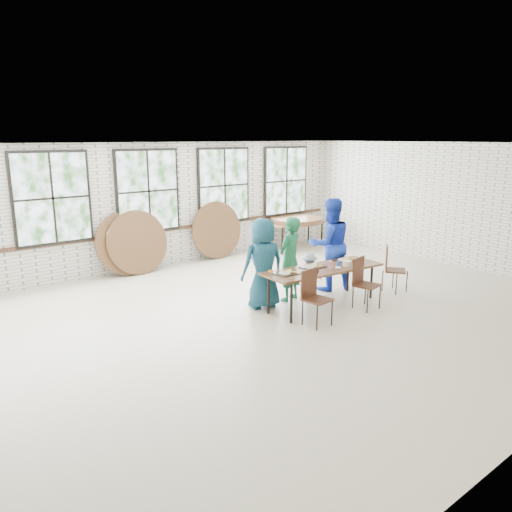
# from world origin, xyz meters

# --- Properties ---
(room) EXTENTS (12.00, 12.00, 12.00)m
(room) POSITION_xyz_m (0.00, 4.44, 1.83)
(room) COLOR beige
(room) RESTS_ON ground
(dining_table) EXTENTS (2.46, 1.02, 0.74)m
(dining_table) POSITION_xyz_m (1.19, -0.12, 0.69)
(dining_table) COLOR brown
(dining_table) RESTS_ON ground
(chair_near_left) EXTENTS (0.47, 0.46, 0.95)m
(chair_near_left) POSITION_xyz_m (0.37, -0.68, 0.56)
(chair_near_left) COLOR #472617
(chair_near_left) RESTS_ON ground
(chair_near_right) EXTENTS (0.50, 0.49, 0.95)m
(chair_near_right) POSITION_xyz_m (1.68, -0.66, 0.56)
(chair_near_right) COLOR #472617
(chair_near_right) RESTS_ON ground
(chair_spare) EXTENTS (0.58, 0.58, 0.95)m
(chair_spare) POSITION_xyz_m (2.94, -0.38, 0.56)
(chair_spare) COLOR #472617
(chair_spare) RESTS_ON ground
(adult_teal) EXTENTS (0.92, 0.70, 1.69)m
(adult_teal) POSITION_xyz_m (0.27, 0.53, 0.85)
(adult_teal) COLOR #1C516B
(adult_teal) RESTS_ON ground
(adult_green) EXTENTS (0.68, 0.54, 1.65)m
(adult_green) POSITION_xyz_m (0.95, 0.53, 0.82)
(adult_green) COLOR #1C6940
(adult_green) RESTS_ON ground
(toddler) EXTENTS (0.64, 0.52, 0.86)m
(toddler) POSITION_xyz_m (1.49, 0.53, 0.43)
(toddler) COLOR #172448
(toddler) RESTS_ON ground
(adult_blue) EXTENTS (1.12, 1.00, 1.92)m
(adult_blue) POSITION_xyz_m (2.07, 0.53, 0.96)
(adult_blue) COLOR #1B3ABF
(adult_blue) RESTS_ON ground
(storage_table) EXTENTS (1.82, 0.80, 0.74)m
(storage_table) POSITION_xyz_m (4.35, 3.91, 0.69)
(storage_table) COLOR brown
(storage_table) RESTS_ON ground
(tabletop_clutter) EXTENTS (2.01, 0.60, 0.11)m
(tabletop_clutter) POSITION_xyz_m (1.28, -0.14, 0.77)
(tabletop_clutter) COLOR black
(tabletop_clutter) RESTS_ON dining_table
(round_tops_stacked) EXTENTS (1.50, 1.50, 0.13)m
(round_tops_stacked) POSITION_xyz_m (4.35, 3.91, 0.80)
(round_tops_stacked) COLOR brown
(round_tops_stacked) RESTS_ON storage_table
(round_tops_leaning) EXTENTS (4.02, 0.46, 1.49)m
(round_tops_leaning) POSITION_xyz_m (0.24, 4.25, 0.74)
(round_tops_leaning) COLOR brown
(round_tops_leaning) RESTS_ON ground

